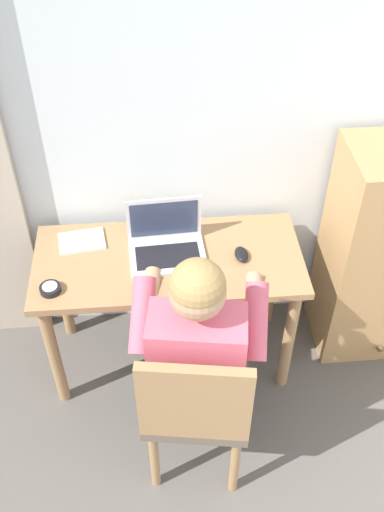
{
  "coord_description": "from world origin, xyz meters",
  "views": [
    {
      "loc": [
        -0.28,
        -0.04,
        2.53
      ],
      "look_at": [
        -0.14,
        1.76,
        0.82
      ],
      "focal_mm": 40.88,
      "sensor_mm": 36.0,
      "label": 1
    }
  ],
  "objects_px": {
    "desk": "(169,276)",
    "computer_mouse": "(241,254)",
    "chair": "(196,404)",
    "laptop": "(166,243)",
    "notebook_pad": "(82,241)",
    "desk_clock": "(50,289)",
    "person_seated": "(199,339)"
  },
  "relations": [
    {
      "from": "desk",
      "to": "notebook_pad",
      "type": "xyz_separation_m",
      "value": [
        -0.39,
        0.14,
        0.12
      ]
    },
    {
      "from": "person_seated",
      "to": "notebook_pad",
      "type": "relative_size",
      "value": 5.8
    },
    {
      "from": "person_seated",
      "to": "desk_clock",
      "type": "height_order",
      "value": "person_seated"
    },
    {
      "from": "person_seated",
      "to": "laptop",
      "type": "bearing_deg",
      "value": 101.66
    },
    {
      "from": "desk",
      "to": "computer_mouse",
      "type": "distance_m",
      "value": 0.36
    },
    {
      "from": "laptop",
      "to": "computer_mouse",
      "type": "xyz_separation_m",
      "value": [
        0.33,
        -0.07,
        -0.04
      ]
    },
    {
      "from": "chair",
      "to": "computer_mouse",
      "type": "relative_size",
      "value": 8.99
    },
    {
      "from": "desk",
      "to": "person_seated",
      "type": "xyz_separation_m",
      "value": [
        0.1,
        -0.45,
        0.09
      ]
    },
    {
      "from": "desk_clock",
      "to": "chair",
      "type": "bearing_deg",
      "value": -38.89
    },
    {
      "from": "desk",
      "to": "person_seated",
      "type": "bearing_deg",
      "value": -77.71
    },
    {
      "from": "person_seated",
      "to": "laptop",
      "type": "height_order",
      "value": "person_seated"
    },
    {
      "from": "desk",
      "to": "desk_clock",
      "type": "relative_size",
      "value": 13.53
    },
    {
      "from": "computer_mouse",
      "to": "notebook_pad",
      "type": "xyz_separation_m",
      "value": [
        -0.72,
        0.16,
        -0.01
      ]
    },
    {
      "from": "laptop",
      "to": "desk_clock",
      "type": "relative_size",
      "value": 3.92
    },
    {
      "from": "computer_mouse",
      "to": "desk",
      "type": "bearing_deg",
      "value": 174.02
    },
    {
      "from": "notebook_pad",
      "to": "chair",
      "type": "bearing_deg",
      "value": -67.3
    },
    {
      "from": "desk",
      "to": "computer_mouse",
      "type": "xyz_separation_m",
      "value": [
        0.33,
        -0.02,
        0.13
      ]
    },
    {
      "from": "desk",
      "to": "notebook_pad",
      "type": "relative_size",
      "value": 5.8
    },
    {
      "from": "chair",
      "to": "laptop",
      "type": "distance_m",
      "value": 0.73
    },
    {
      "from": "chair",
      "to": "desk_clock",
      "type": "distance_m",
      "value": 0.78
    },
    {
      "from": "computer_mouse",
      "to": "desk_clock",
      "type": "distance_m",
      "value": 0.85
    },
    {
      "from": "chair",
      "to": "person_seated",
      "type": "xyz_separation_m",
      "value": [
        0.02,
        0.18,
        0.18
      ]
    },
    {
      "from": "chair",
      "to": "computer_mouse",
      "type": "bearing_deg",
      "value": 67.31
    },
    {
      "from": "person_seated",
      "to": "notebook_pad",
      "type": "bearing_deg",
      "value": 129.79
    },
    {
      "from": "person_seated",
      "to": "computer_mouse",
      "type": "bearing_deg",
      "value": 61.74
    },
    {
      "from": "laptop",
      "to": "desk_clock",
      "type": "bearing_deg",
      "value": -157.42
    },
    {
      "from": "computer_mouse",
      "to": "laptop",
      "type": "bearing_deg",
      "value": 166.18
    },
    {
      "from": "computer_mouse",
      "to": "chair",
      "type": "bearing_deg",
      "value": -115.47
    },
    {
      "from": "person_seated",
      "to": "desk",
      "type": "bearing_deg",
      "value": 102.29
    },
    {
      "from": "desk",
      "to": "laptop",
      "type": "xyz_separation_m",
      "value": [
        -0.0,
        0.05,
        0.17
      ]
    },
    {
      "from": "person_seated",
      "to": "laptop",
      "type": "xyz_separation_m",
      "value": [
        -0.1,
        0.5,
        0.08
      ]
    },
    {
      "from": "chair",
      "to": "notebook_pad",
      "type": "relative_size",
      "value": 4.28
    }
  ]
}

